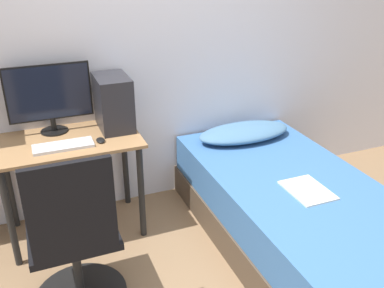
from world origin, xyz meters
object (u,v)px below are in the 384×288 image
(office_chair, at_px, (76,251))
(bed, at_px, (295,215))
(keyboard, at_px, (63,146))
(pc_tower, at_px, (113,103))
(monitor, at_px, (49,96))

(office_chair, relative_size, bed, 0.50)
(office_chair, xyz_separation_m, keyboard, (0.05, 0.64, 0.34))
(keyboard, xyz_separation_m, pc_tower, (0.38, 0.20, 0.18))
(keyboard, bearing_deg, bed, -24.17)
(office_chair, xyz_separation_m, bed, (1.44, 0.01, -0.15))
(keyboard, distance_m, pc_tower, 0.47)
(bed, bearing_deg, keyboard, 155.83)
(office_chair, distance_m, monitor, 1.10)
(office_chair, height_order, pc_tower, pc_tower)
(bed, xyz_separation_m, pc_tower, (-1.01, 0.83, 0.67))
(bed, relative_size, pc_tower, 5.47)
(monitor, height_order, pc_tower, monitor)
(keyboard, bearing_deg, monitor, 95.11)
(office_chair, height_order, keyboard, office_chair)
(keyboard, height_order, pc_tower, pc_tower)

